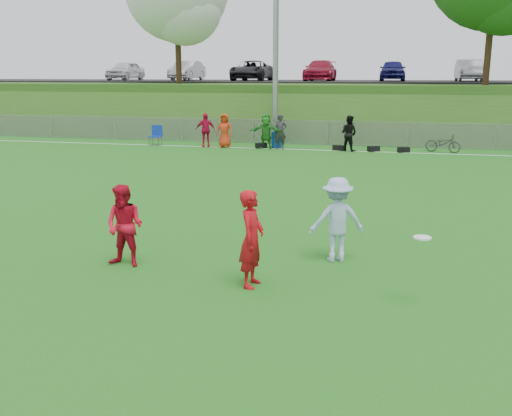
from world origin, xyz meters
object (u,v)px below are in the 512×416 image
(frisbee, at_px, (422,238))
(recycling_bin, at_px, (277,140))
(bicycle, at_px, (443,143))
(player_blue, at_px, (337,220))
(player_red_left, at_px, (252,239))
(player_red_center, at_px, (125,226))

(frisbee, distance_m, recycling_bin, 19.99)
(frisbee, bearing_deg, recycling_bin, 107.70)
(recycling_bin, height_order, bicycle, bicycle)
(player_blue, relative_size, recycling_bin, 2.08)
(player_red_left, height_order, bicycle, player_red_left)
(frisbee, bearing_deg, player_blue, 126.73)
(player_red_left, relative_size, bicycle, 1.05)
(player_red_left, distance_m, player_blue, 2.17)
(frisbee, distance_m, bicycle, 19.28)
(bicycle, bearing_deg, player_red_center, 177.32)
(player_blue, bearing_deg, frisbee, 105.98)
(player_blue, xyz_separation_m, frisbee, (1.51, -2.02, 0.31))
(player_red_left, distance_m, bicycle, 19.47)
(player_red_center, relative_size, frisbee, 5.66)
(player_red_left, relative_size, frisbee, 6.08)
(player_red_center, distance_m, player_blue, 4.12)
(player_red_left, distance_m, player_red_center, 2.66)
(player_red_left, distance_m, recycling_bin, 19.04)
(frisbee, height_order, bicycle, frisbee)
(player_red_center, xyz_separation_m, frisbee, (5.43, -0.77, 0.35))
(player_red_center, relative_size, recycling_bin, 1.97)
(player_red_center, bearing_deg, player_blue, 23.17)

